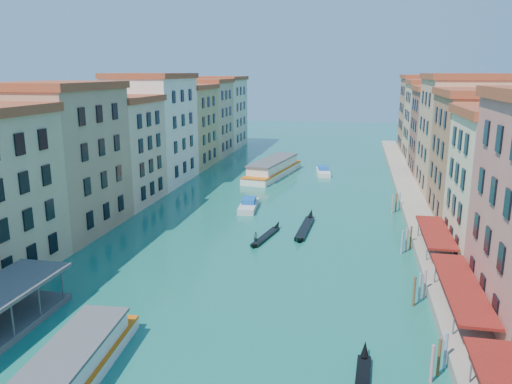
% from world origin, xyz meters
% --- Properties ---
extents(left_bank_palazzos, '(12.80, 128.40, 21.00)m').
position_xyz_m(left_bank_palazzos, '(-26.00, 64.68, 9.71)').
color(left_bank_palazzos, beige).
rests_on(left_bank_palazzos, ground).
extents(right_bank_palazzos, '(12.80, 128.40, 21.00)m').
position_xyz_m(right_bank_palazzos, '(30.00, 65.00, 9.75)').
color(right_bank_palazzos, brown).
rests_on(right_bank_palazzos, ground).
extents(quay, '(4.00, 140.00, 1.00)m').
position_xyz_m(quay, '(22.00, 65.00, 0.50)').
color(quay, gray).
rests_on(quay, ground).
extents(restaurant_awnings, '(3.20, 44.55, 3.12)m').
position_xyz_m(restaurant_awnings, '(22.19, 23.00, 2.99)').
color(restaurant_awnings, maroon).
rests_on(restaurant_awnings, ground).
extents(mooring_poles_right, '(1.44, 54.24, 3.20)m').
position_xyz_m(mooring_poles_right, '(19.10, 28.80, 1.30)').
color(mooring_poles_right, brown).
rests_on(mooring_poles_right, ground).
extents(vaporetto_near, '(5.42, 18.01, 2.64)m').
position_xyz_m(vaporetto_near, '(-6.15, 7.17, 1.19)').
color(vaporetto_near, white).
rests_on(vaporetto_near, ground).
extents(vaporetto_far, '(9.27, 23.56, 3.42)m').
position_xyz_m(vaporetto_far, '(-4.29, 81.84, 1.54)').
color(vaporetto_far, white).
rests_on(vaporetto_far, ground).
extents(gondola_fore, '(2.85, 10.37, 2.08)m').
position_xyz_m(gondola_fore, '(1.51, 41.44, 0.35)').
color(gondola_fore, black).
rests_on(gondola_fore, ground).
extents(gondola_far, '(1.74, 13.38, 1.89)m').
position_xyz_m(gondola_far, '(6.21, 46.20, 0.39)').
color(gondola_far, black).
rests_on(gondola_far, ground).
extents(motorboat_mid, '(3.18, 8.14, 1.65)m').
position_xyz_m(motorboat_mid, '(-3.75, 55.11, 0.64)').
color(motorboat_mid, silver).
rests_on(motorboat_mid, ground).
extents(motorboat_far, '(3.61, 8.21, 1.64)m').
position_xyz_m(motorboat_far, '(5.97, 85.21, 0.64)').
color(motorboat_far, white).
rests_on(motorboat_far, ground).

